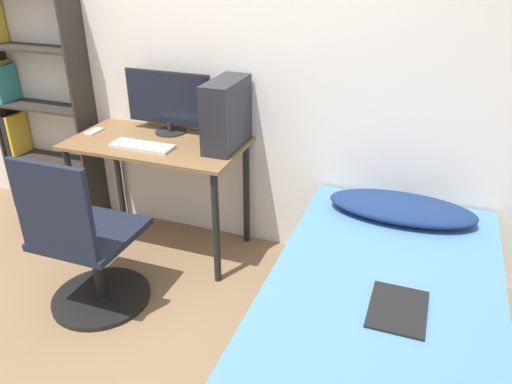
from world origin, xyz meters
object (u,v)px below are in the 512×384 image
object	(u,v)px
office_chair	(86,253)
pc_tower	(226,114)
bed	(379,325)
keyboard	(142,146)
monitor	(168,101)
bookshelf	(31,109)

from	to	relation	value
office_chair	pc_tower	world-z (taller)	pc_tower
bed	pc_tower	size ratio (longest dim) A/B	4.39
office_chair	keyboard	bearing A→B (deg)	87.21
bed	monitor	xyz separation A→B (m)	(-1.55, 0.81, 0.74)
office_chair	monitor	bearing A→B (deg)	86.30
bed	keyboard	size ratio (longest dim) A/B	4.59
monitor	pc_tower	world-z (taller)	pc_tower
bed	pc_tower	bearing A→B (deg)	147.34
bookshelf	pc_tower	xyz separation A→B (m)	(1.63, -0.11, 0.18)
monitor	keyboard	xyz separation A→B (m)	(-0.03, -0.31, -0.21)
bookshelf	bed	size ratio (longest dim) A/B	0.92
office_chair	monitor	xyz separation A→B (m)	(0.06, 0.92, 0.62)
pc_tower	monitor	bearing A→B (deg)	166.84
office_chair	bed	xyz separation A→B (m)	(1.61, 0.11, -0.12)
office_chair	keyboard	distance (m)	0.74
monitor	office_chair	bearing A→B (deg)	-93.70
office_chair	pc_tower	distance (m)	1.14
bed	monitor	distance (m)	1.90
keyboard	pc_tower	distance (m)	0.56
monitor	keyboard	distance (m)	0.37
pc_tower	office_chair	bearing A→B (deg)	-122.59
keyboard	pc_tower	size ratio (longest dim) A/B	0.96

